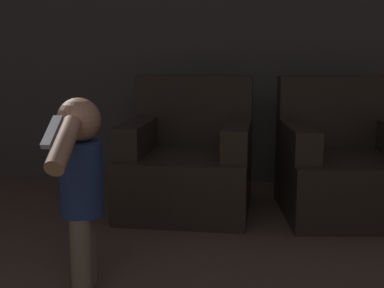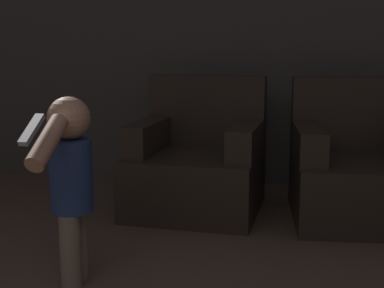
# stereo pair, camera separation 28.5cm
# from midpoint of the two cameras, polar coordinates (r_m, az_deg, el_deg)

# --- Properties ---
(wall_back) EXTENTS (8.40, 0.05, 2.60)m
(wall_back) POSITION_cam_midpoint_polar(r_m,az_deg,el_deg) (4.25, 5.04, 13.36)
(wall_back) COLOR #423D38
(wall_back) RESTS_ON ground_plane
(armchair_left) EXTENTS (0.86, 0.86, 0.88)m
(armchair_left) POSITION_cam_midpoint_polar(r_m,az_deg,el_deg) (3.55, 2.96, -2.15)
(armchair_left) COLOR black
(armchair_left) RESTS_ON ground_plane
(armchair_right) EXTENTS (0.89, 0.89, 0.88)m
(armchair_right) POSITION_cam_midpoint_polar(r_m,az_deg,el_deg) (3.56, 19.64, -2.72)
(armchair_right) COLOR black
(armchair_right) RESTS_ON ground_plane
(person_toddler) EXTENTS (0.19, 0.59, 0.86)m
(person_toddler) POSITION_cam_midpoint_polar(r_m,az_deg,el_deg) (2.39, -9.55, -3.43)
(person_toddler) COLOR brown
(person_toddler) RESTS_ON ground_plane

